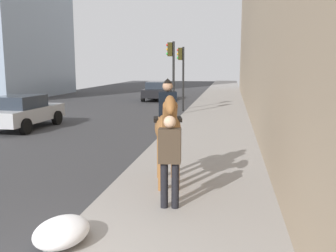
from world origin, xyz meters
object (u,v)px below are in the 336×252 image
at_px(pedestrian_greeting, 170,156).
at_px(car_near_lane, 24,112).
at_px(traffic_light_near_curb, 172,67).
at_px(mounted_horse_near, 168,127).
at_px(traffic_light_far_curb, 182,68).
at_px(car_mid_lane, 157,90).

height_order(pedestrian_greeting, car_near_lane, pedestrian_greeting).
relative_size(car_near_lane, traffic_light_near_curb, 1.05).
xyz_separation_m(mounted_horse_near, traffic_light_near_curb, (11.41, 1.72, 1.20)).
distance_m(car_near_lane, traffic_light_near_curb, 7.56).
bearing_deg(traffic_light_near_curb, mounted_horse_near, -171.43).
distance_m(mounted_horse_near, car_near_lane, 10.08).
distance_m(mounted_horse_near, traffic_light_far_curb, 14.12).
height_order(mounted_horse_near, car_mid_lane, mounted_horse_near).
distance_m(pedestrian_greeting, traffic_light_near_curb, 12.96).
relative_size(pedestrian_greeting, traffic_light_near_curb, 0.44).
relative_size(pedestrian_greeting, car_near_lane, 0.41).
bearing_deg(car_mid_lane, traffic_light_near_curb, 13.78).
relative_size(mounted_horse_near, pedestrian_greeting, 1.36).
relative_size(mounted_horse_near, car_mid_lane, 0.57).
height_order(mounted_horse_near, car_near_lane, mounted_horse_near).
height_order(pedestrian_greeting, car_mid_lane, pedestrian_greeting).
relative_size(car_near_lane, traffic_light_far_curb, 1.10).
height_order(pedestrian_greeting, traffic_light_far_curb, traffic_light_far_curb).
xyz_separation_m(mounted_horse_near, traffic_light_far_curb, (13.99, 1.54, 1.11)).
bearing_deg(traffic_light_far_curb, traffic_light_near_curb, 176.14).
height_order(car_near_lane, car_mid_lane, same).
bearing_deg(mounted_horse_near, traffic_light_far_curb, 173.86).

